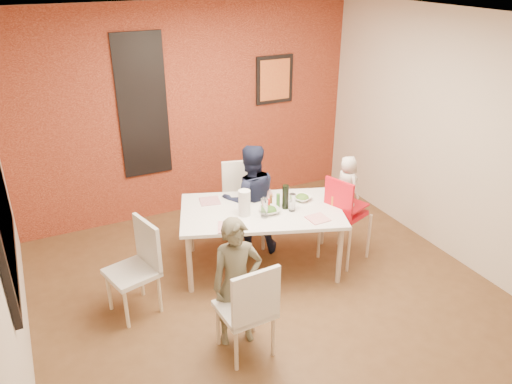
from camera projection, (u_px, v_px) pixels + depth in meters
name	position (u px, v px, depth m)	size (l,w,h in m)	color
ground	(269.00, 295.00, 5.12)	(4.50, 4.50, 0.00)	brown
ceiling	(272.00, 19.00, 3.96)	(4.50, 4.50, 0.02)	silver
wall_back	(190.00, 112.00, 6.37)	(4.50, 0.02, 2.70)	beige
wall_front	(460.00, 324.00, 2.71)	(4.50, 0.02, 2.70)	beige
wall_right	(454.00, 139.00, 5.43)	(0.02, 4.50, 2.70)	beige
brick_accent_wall	(190.00, 112.00, 6.35)	(4.50, 0.02, 2.70)	maroon
glassblock_strip	(143.00, 107.00, 6.04)	(0.55, 0.03, 1.70)	silver
glassblock_surround	(143.00, 107.00, 6.03)	(0.60, 0.03, 1.76)	black
art_print_frame	(274.00, 80.00, 6.68)	(0.54, 0.03, 0.64)	black
art_print_canvas	(275.00, 80.00, 6.67)	(0.44, 0.01, 0.54)	orange
dining_table	(261.00, 215.00, 5.34)	(1.92, 1.47, 0.71)	white
chair_near	(249.00, 307.00, 4.14)	(0.46, 0.46, 0.93)	silver
chair_far	(243.00, 199.00, 5.90)	(0.56, 0.56, 0.99)	white
chair_left	(139.00, 263.00, 4.74)	(0.53, 0.53, 0.93)	silver
high_chair	(344.00, 211.00, 5.48)	(0.55, 0.55, 1.03)	red
child_near	(237.00, 283.00, 4.29)	(0.44, 0.29, 1.22)	brown
child_far	(250.00, 200.00, 5.64)	(0.64, 0.50, 1.31)	black
toddler	(347.00, 185.00, 5.36)	(0.31, 0.20, 0.64)	beige
plate_near_left	(230.00, 227.00, 4.96)	(0.24, 0.24, 0.01)	white
plate_far_mid	(263.00, 194.00, 5.65)	(0.20, 0.20, 0.01)	white
plate_near_right	(318.00, 219.00, 5.12)	(0.20, 0.20, 0.01)	white
plate_far_left	(210.00, 201.00, 5.48)	(0.21, 0.21, 0.01)	silver
salad_bowl_a	(270.00, 211.00, 5.23)	(0.21, 0.21, 0.05)	silver
salad_bowl_b	(302.00, 198.00, 5.51)	(0.20, 0.20, 0.05)	white
wine_bottle	(285.00, 197.00, 5.28)	(0.07, 0.07, 0.27)	black
wine_glass_a	(264.00, 208.00, 5.11)	(0.07, 0.07, 0.21)	silver
wine_glass_b	(292.00, 202.00, 5.24)	(0.07, 0.07, 0.20)	silver
paper_towel_roll	(244.00, 203.00, 5.14)	(0.12, 0.12, 0.28)	white
condiment_red	(268.00, 205.00, 5.27)	(0.03, 0.03, 0.13)	red
condiment_green	(278.00, 200.00, 5.33)	(0.04, 0.04, 0.15)	#357125
condiment_brown	(271.00, 200.00, 5.36)	(0.03, 0.03, 0.13)	brown
sippy_cup	(334.00, 200.00, 5.39)	(0.06, 0.06, 0.11)	#D06417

